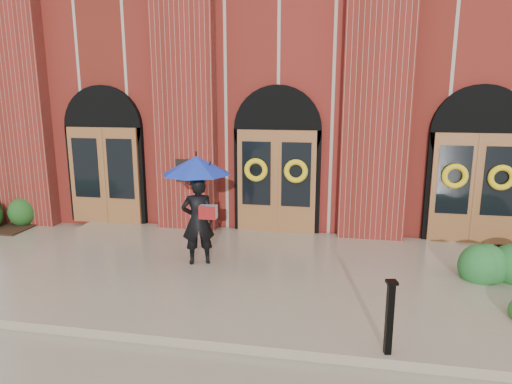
# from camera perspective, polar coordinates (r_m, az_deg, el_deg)

# --- Properties ---
(ground) EXTENTS (90.00, 90.00, 0.00)m
(ground) POSITION_cam_1_polar(r_m,az_deg,el_deg) (8.88, -0.05, -11.02)
(ground) COLOR gray
(ground) RESTS_ON ground
(landing) EXTENTS (10.00, 5.30, 0.15)m
(landing) POSITION_cam_1_polar(r_m,az_deg,el_deg) (8.98, 0.13, -10.20)
(landing) COLOR gray
(landing) RESTS_ON ground
(church_building) EXTENTS (16.20, 12.53, 7.00)m
(church_building) POSITION_cam_1_polar(r_m,az_deg,el_deg) (16.86, 5.60, 12.26)
(church_building) COLOR maroon
(church_building) RESTS_ON ground
(man_with_umbrella) EXTENTS (1.77, 1.77, 2.17)m
(man_with_umbrella) POSITION_cam_1_polar(r_m,az_deg,el_deg) (8.96, -7.36, 0.33)
(man_with_umbrella) COLOR black
(man_with_umbrella) RESTS_ON landing
(metal_post) EXTENTS (0.16, 0.16, 1.02)m
(metal_post) POSITION_cam_1_polar(r_m,az_deg,el_deg) (6.37, 16.35, -14.63)
(metal_post) COLOR black
(metal_post) RESTS_ON landing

